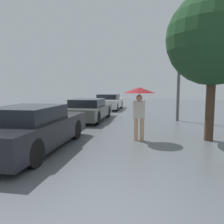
{
  "coord_description": "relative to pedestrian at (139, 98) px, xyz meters",
  "views": [
    {
      "loc": [
        0.01,
        -2.55,
        1.75
      ],
      "look_at": [
        -1.23,
        4.56,
        0.93
      ],
      "focal_mm": 35.0,
      "sensor_mm": 36.0,
      "label": 1
    }
  ],
  "objects": [
    {
      "name": "tree",
      "position": [
        2.27,
        0.4,
        1.85
      ],
      "size": [
        2.95,
        2.95,
        4.75
      ],
      "color": "#473323",
      "rests_on": "ground_plane"
    },
    {
      "name": "street_lamp",
      "position": [
        1.77,
        4.6,
        1.31
      ],
      "size": [
        0.31,
        0.31,
        4.65
      ],
      "color": "#515456",
      "rests_on": "ground_plane"
    },
    {
      "name": "parked_car_nearest",
      "position": [
        -2.91,
        -1.54,
        -0.81
      ],
      "size": [
        1.75,
        4.38,
        1.24
      ],
      "color": "black",
      "rests_on": "ground_plane"
    },
    {
      "name": "pedestrian",
      "position": [
        0.0,
        0.0,
        0.0
      ],
      "size": [
        1.03,
        1.03,
        1.75
      ],
      "color": "tan",
      "rests_on": "ground_plane"
    },
    {
      "name": "parked_car_middle",
      "position": [
        -2.88,
        4.1,
        -0.86
      ],
      "size": [
        1.76,
        4.34,
        1.14
      ],
      "color": "#4C514C",
      "rests_on": "ground_plane"
    },
    {
      "name": "parked_car_farthest",
      "position": [
        -2.89,
        10.02,
        -0.83
      ],
      "size": [
        1.8,
        4.18,
        1.2
      ],
      "color": "silver",
      "rests_on": "ground_plane"
    }
  ]
}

